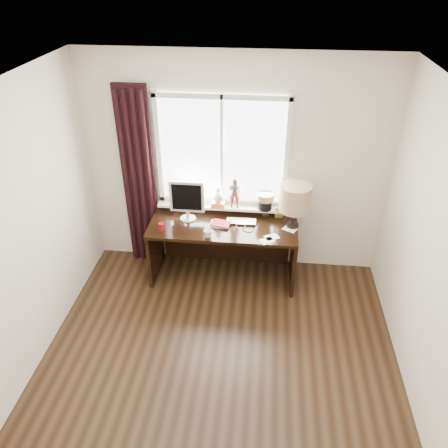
# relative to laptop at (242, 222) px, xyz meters

# --- Properties ---
(floor) EXTENTS (3.50, 4.00, 0.00)m
(floor) POSITION_rel_laptop_xyz_m (-0.11, -1.70, -0.76)
(floor) COLOR #372515
(floor) RESTS_ON ground
(ceiling) EXTENTS (3.50, 4.00, 0.00)m
(ceiling) POSITION_rel_laptop_xyz_m (-0.11, -1.70, 1.84)
(ceiling) COLOR white
(ceiling) RESTS_ON wall_back
(wall_back) EXTENTS (3.50, 0.00, 2.60)m
(wall_back) POSITION_rel_laptop_xyz_m (-0.11, 0.30, 0.54)
(wall_back) COLOR silver
(wall_back) RESTS_ON ground
(laptop) EXTENTS (0.34, 0.22, 0.03)m
(laptop) POSITION_rel_laptop_xyz_m (0.00, 0.00, 0.00)
(laptop) COLOR silver
(laptop) RESTS_ON desk
(mug) EXTENTS (0.13, 0.13, 0.09)m
(mug) POSITION_rel_laptop_xyz_m (-0.34, -0.33, 0.03)
(mug) COLOR white
(mug) RESTS_ON desk
(red_cup) EXTENTS (0.07, 0.07, 0.09)m
(red_cup) POSITION_rel_laptop_xyz_m (-0.88, -0.26, 0.03)
(red_cup) COLOR maroon
(red_cup) RESTS_ON desk
(window) EXTENTS (1.52, 0.23, 1.40)m
(window) POSITION_rel_laptop_xyz_m (-0.24, 0.25, 0.54)
(window) COLOR white
(window) RESTS_ON ground
(curtain) EXTENTS (0.38, 0.09, 2.25)m
(curtain) POSITION_rel_laptop_xyz_m (-1.24, 0.21, 0.35)
(curtain) COLOR black
(curtain) RESTS_ON floor
(desk) EXTENTS (1.70, 0.70, 0.75)m
(desk) POSITION_rel_laptop_xyz_m (-0.21, 0.03, -0.26)
(desk) COLOR black
(desk) RESTS_ON floor
(monitor) EXTENTS (0.40, 0.18, 0.49)m
(monitor) POSITION_rel_laptop_xyz_m (-0.63, 0.01, 0.26)
(monitor) COLOR beige
(monitor) RESTS_ON desk
(notebook_stack) EXTENTS (0.24, 0.19, 0.03)m
(notebook_stack) POSITION_rel_laptop_xyz_m (-0.24, -0.08, 0.00)
(notebook_stack) COLOR beige
(notebook_stack) RESTS_ON desk
(brush_holder) EXTENTS (0.09, 0.09, 0.25)m
(brush_holder) POSITION_rel_laptop_xyz_m (0.27, 0.20, 0.05)
(brush_holder) COLOR black
(brush_holder) RESTS_ON desk
(icon_frame) EXTENTS (0.10, 0.03, 0.13)m
(icon_frame) POSITION_rel_laptop_xyz_m (0.43, 0.16, 0.05)
(icon_frame) COLOR gold
(icon_frame) RESTS_ON desk
(table_lamp) EXTENTS (0.35, 0.35, 0.52)m
(table_lamp) POSITION_rel_laptop_xyz_m (0.59, -0.02, 0.35)
(table_lamp) COLOR black
(table_lamp) RESTS_ON desk
(loose_papers) EXTENTS (0.44, 0.43, 0.00)m
(loose_papers) POSITION_rel_laptop_xyz_m (0.40, -0.23, -0.01)
(loose_papers) COLOR white
(loose_papers) RESTS_ON desk
(desk_cables) EXTENTS (0.28, 0.29, 0.01)m
(desk_cables) POSITION_rel_laptop_xyz_m (0.06, -0.07, -0.01)
(desk_cables) COLOR black
(desk_cables) RESTS_ON desk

